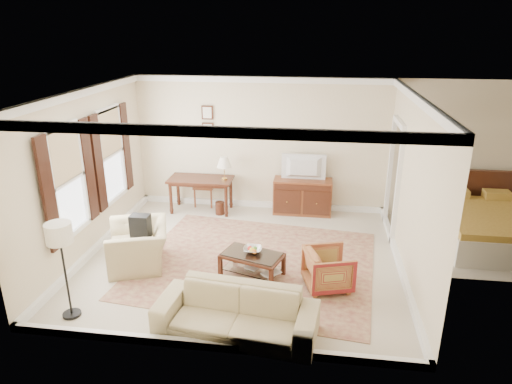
% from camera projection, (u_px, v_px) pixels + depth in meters
% --- Properties ---
extents(room_shell, '(5.51, 5.01, 2.91)m').
position_uv_depth(room_shell, '(241.00, 120.00, 7.26)').
color(room_shell, beige).
rests_on(room_shell, ground).
extents(annex_bedroom, '(3.00, 2.70, 2.90)m').
position_uv_depth(annex_bedroom, '(490.00, 228.00, 8.48)').
color(annex_bedroom, beige).
rests_on(annex_bedroom, ground).
extents(window_front, '(0.12, 1.56, 1.80)m').
position_uv_depth(window_front, '(68.00, 181.00, 7.28)').
color(window_front, '#CCB284').
rests_on(window_front, room_shell).
extents(window_rear, '(0.12, 1.56, 1.80)m').
position_uv_depth(window_rear, '(111.00, 155.00, 8.77)').
color(window_rear, '#CCB284').
rests_on(window_rear, room_shell).
extents(doorway, '(0.10, 1.12, 2.25)m').
position_uv_depth(doorway, '(393.00, 181.00, 8.79)').
color(doorway, white).
rests_on(doorway, room_shell).
extents(rug, '(4.33, 3.83, 0.01)m').
position_uv_depth(rug, '(255.00, 263.00, 7.92)').
color(rug, maroon).
rests_on(rug, room_shell).
extents(writing_desk, '(1.38, 0.69, 0.76)m').
position_uv_depth(writing_desk, '(201.00, 183.00, 9.96)').
color(writing_desk, '#3F1D12').
rests_on(writing_desk, room_shell).
extents(desk_chair, '(0.47, 0.47, 1.05)m').
position_uv_depth(desk_chair, '(205.00, 183.00, 10.33)').
color(desk_chair, brown).
rests_on(desk_chair, room_shell).
extents(desk_lamp, '(0.32, 0.32, 0.50)m').
position_uv_depth(desk_lamp, '(224.00, 168.00, 9.77)').
color(desk_lamp, silver).
rests_on(desk_lamp, writing_desk).
extents(framed_prints, '(0.25, 0.04, 0.68)m').
position_uv_depth(framed_prints, '(208.00, 121.00, 9.89)').
color(framed_prints, '#3F1D12').
rests_on(framed_prints, room_shell).
extents(sideboard, '(1.25, 0.48, 0.77)m').
position_uv_depth(sideboard, '(302.00, 196.00, 9.93)').
color(sideboard, brown).
rests_on(sideboard, room_shell).
extents(tv, '(0.90, 0.52, 0.12)m').
position_uv_depth(tv, '(304.00, 160.00, 9.62)').
color(tv, black).
rests_on(tv, sideboard).
extents(coffee_table, '(1.10, 0.84, 0.41)m').
position_uv_depth(coffee_table, '(252.00, 259.00, 7.43)').
color(coffee_table, '#3F1D12').
rests_on(coffee_table, room_shell).
extents(fruit_bowl, '(0.42, 0.42, 0.10)m').
position_uv_depth(fruit_bowl, '(253.00, 249.00, 7.43)').
color(fruit_bowl, silver).
rests_on(fruit_bowl, coffee_table).
extents(book_a, '(0.27, 0.16, 0.38)m').
position_uv_depth(book_a, '(249.00, 264.00, 7.57)').
color(book_a, brown).
rests_on(book_a, coffee_table).
extents(book_b, '(0.23, 0.20, 0.38)m').
position_uv_depth(book_b, '(267.00, 270.00, 7.38)').
color(book_b, brown).
rests_on(book_b, coffee_table).
extents(striped_armchair, '(0.81, 0.84, 0.70)m').
position_uv_depth(striped_armchair, '(328.00, 268.00, 7.09)').
color(striped_armchair, maroon).
rests_on(striped_armchair, room_shell).
extents(club_armchair, '(1.05, 1.29, 0.98)m').
position_uv_depth(club_armchair, '(138.00, 239.00, 7.72)').
color(club_armchair, tan).
rests_on(club_armchair, room_shell).
extents(backpack, '(0.35, 0.39, 0.40)m').
position_uv_depth(backpack, '(140.00, 224.00, 7.68)').
color(backpack, black).
rests_on(backpack, club_armchair).
extents(sofa, '(2.19, 0.86, 0.84)m').
position_uv_depth(sofa, '(236.00, 306.00, 6.00)').
color(sofa, tan).
rests_on(sofa, room_shell).
extents(floor_lamp, '(0.35, 0.35, 1.43)m').
position_uv_depth(floor_lamp, '(60.00, 240.00, 6.10)').
color(floor_lamp, black).
rests_on(floor_lamp, room_shell).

